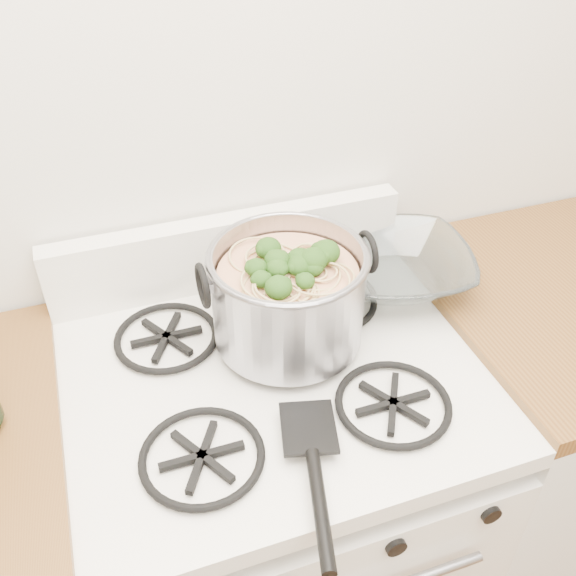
% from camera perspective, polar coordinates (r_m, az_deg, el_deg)
% --- Properties ---
extents(gas_range, '(0.76, 0.66, 0.92)m').
position_cam_1_polar(gas_range, '(1.56, -0.99, -19.64)').
color(gas_range, white).
rests_on(gas_range, ground).
extents(stock_pot, '(0.32, 0.29, 0.20)m').
position_cam_1_polar(stock_pot, '(1.18, -0.00, -0.75)').
color(stock_pot, '#9999A1').
rests_on(stock_pot, gas_range).
extents(spatula, '(0.36, 0.37, 0.02)m').
position_cam_1_polar(spatula, '(1.07, 1.83, -12.06)').
color(spatula, black).
rests_on(spatula, gas_range).
extents(glass_bowl, '(0.14, 0.14, 0.03)m').
position_cam_1_polar(glass_bowl, '(1.38, 9.66, 1.20)').
color(glass_bowl, white).
rests_on(glass_bowl, gas_range).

